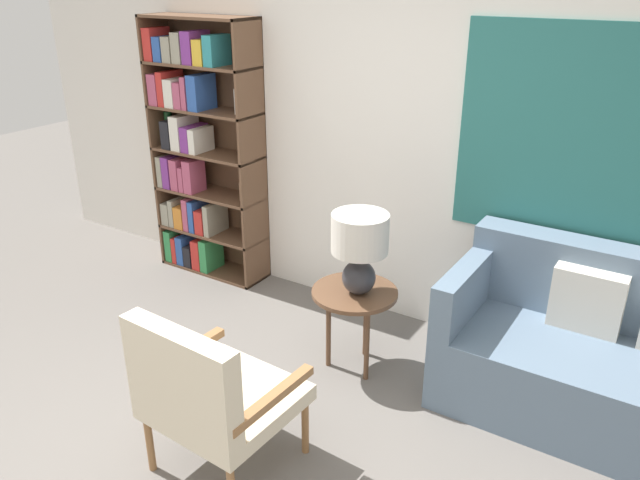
{
  "coord_description": "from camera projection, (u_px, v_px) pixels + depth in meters",
  "views": [
    {
      "loc": [
        1.73,
        -1.48,
        2.19
      ],
      "look_at": [
        0.12,
        1.04,
        0.9
      ],
      "focal_mm": 35.0,
      "sensor_mm": 36.0,
      "label": 1
    }
  ],
  "objects": [
    {
      "name": "couch",
      "position": [
        621.0,
        365.0,
        3.2
      ],
      "size": [
        1.76,
        0.8,
        0.86
      ],
      "color": "slate",
      "rests_on": "ground_plane"
    },
    {
      "name": "side_table",
      "position": [
        355.0,
        299.0,
        3.59
      ],
      "size": [
        0.5,
        0.5,
        0.51
      ],
      "color": "brown",
      "rests_on": "ground_plane"
    },
    {
      "name": "armchair",
      "position": [
        207.0,
        392.0,
        2.77
      ],
      "size": [
        0.64,
        0.63,
        0.85
      ],
      "color": "olive",
      "rests_on": "ground_plane"
    },
    {
      "name": "bookshelf",
      "position": [
        197.0,
        150.0,
        4.64
      ],
      "size": [
        0.88,
        0.3,
        1.92
      ],
      "color": "brown",
      "rests_on": "ground_plane"
    },
    {
      "name": "wall_back",
      "position": [
        399.0,
        118.0,
        3.87
      ],
      "size": [
        6.4,
        0.08,
        2.7
      ],
      "color": "white",
      "rests_on": "ground_plane"
    },
    {
      "name": "table_lamp",
      "position": [
        360.0,
        244.0,
        3.42
      ],
      "size": [
        0.32,
        0.32,
        0.48
      ],
      "color": "#2D2D33",
      "rests_on": "side_table"
    }
  ]
}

